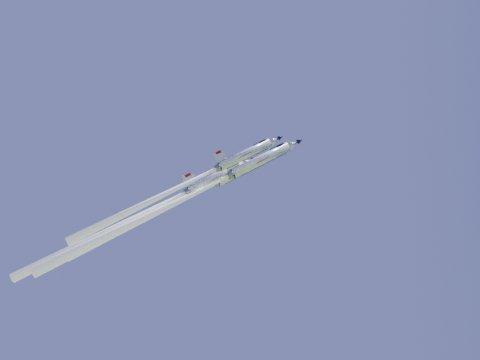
% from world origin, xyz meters
% --- Properties ---
extents(jet_lead, '(40.47, 21.89, 38.16)m').
position_xyz_m(jet_lead, '(-10.27, -4.98, 86.99)').
color(jet_lead, white).
extents(jet_left, '(35.06, 18.97, 32.59)m').
position_xyz_m(jet_left, '(-13.07, 2.83, 88.57)').
color(jet_left, white).
extents(jet_right, '(30.98, 16.77, 28.73)m').
position_xyz_m(jet_right, '(-7.45, -11.28, 88.40)').
color(jet_right, white).
extents(jet_slot, '(36.52, 19.75, 34.14)m').
position_xyz_m(jet_slot, '(-17.28, -5.94, 84.61)').
color(jet_slot, white).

